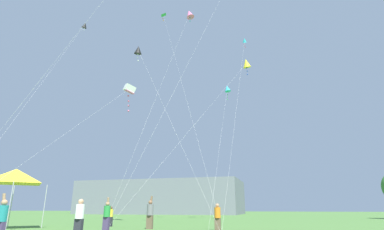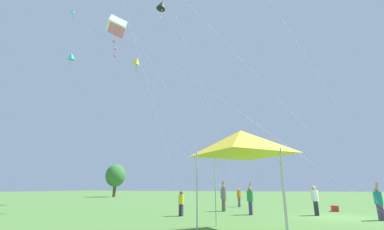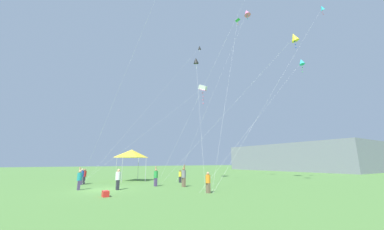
% 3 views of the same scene
% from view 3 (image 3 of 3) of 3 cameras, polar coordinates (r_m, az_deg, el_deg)
% --- Properties ---
extents(ground_plane, '(220.00, 220.00, 0.00)m').
position_cam_3_polar(ground_plane, '(21.56, -22.36, -17.95)').
color(ground_plane, '#4C7A38').
extents(distant_building, '(36.70, 15.84, 7.26)m').
position_cam_3_polar(distant_building, '(69.67, 25.86, -10.19)').
color(distant_building, slate).
rests_on(distant_building, ground).
extents(tree_far_right, '(3.50, 3.15, 5.28)m').
position_cam_3_polar(tree_far_right, '(59.59, 34.25, -9.34)').
color(tree_far_right, brown).
rests_on(tree_far_right, ground).
extents(festival_tent, '(3.30, 3.30, 3.99)m').
position_cam_3_polar(festival_tent, '(29.64, -15.80, -9.89)').
color(festival_tent, '#B7B7BC').
rests_on(festival_tent, ground).
extents(cooler_box, '(0.66, 0.41, 0.41)m').
position_cam_3_polar(cooler_box, '(17.28, -22.07, -18.89)').
color(cooler_box, red).
rests_on(cooler_box, ground).
extents(person_red_shirt, '(0.39, 0.39, 1.66)m').
position_cam_3_polar(person_red_shirt, '(27.91, -26.76, -14.25)').
color(person_red_shirt, '#282833').
rests_on(person_red_shirt, ground).
extents(person_grey_shirt, '(0.44, 0.44, 2.14)m').
position_cam_3_polar(person_grey_shirt, '(22.22, -2.22, -15.95)').
color(person_grey_shirt, brown).
rests_on(person_grey_shirt, ground).
extents(person_white_shirt, '(0.42, 0.42, 1.79)m').
position_cam_3_polar(person_white_shirt, '(20.98, -19.11, -15.71)').
color(person_white_shirt, '#282833').
rests_on(person_white_shirt, ground).
extents(person_green_shirt, '(0.41, 0.41, 2.00)m').
position_cam_3_polar(person_green_shirt, '(23.06, -9.63, -15.83)').
color(person_green_shirt, '#473860').
rests_on(person_green_shirt, ground).
extents(person_blue_shirt, '(0.40, 0.40, 1.71)m').
position_cam_3_polar(person_blue_shirt, '(27.06, -27.33, -14.24)').
color(person_blue_shirt, '#473860').
rests_on(person_blue_shirt, ground).
extents(person_yellow_shirt, '(0.35, 0.35, 1.47)m').
position_cam_3_polar(person_yellow_shirt, '(26.71, -3.18, -15.86)').
color(person_yellow_shirt, '#282833').
rests_on(person_yellow_shirt, ground).
extents(person_orange_shirt, '(0.38, 0.38, 1.62)m').
position_cam_3_polar(person_orange_shirt, '(17.99, 4.30, -17.28)').
color(person_orange_shirt, brown).
rests_on(person_orange_shirt, ground).
extents(person_teal_shirt, '(0.40, 0.40, 1.97)m').
position_cam_3_polar(person_teal_shirt, '(22.19, -27.81, -14.80)').
color(person_teal_shirt, '#473860').
rests_on(person_teal_shirt, ground).
extents(kite_green_delta_0, '(10.75, 14.90, 27.94)m').
position_cam_3_polar(kite_green_delta_0, '(42.82, 11.97, 23.26)').
color(kite_green_delta_0, silver).
rests_on(kite_green_delta_0, ground).
extents(kite_pink_diamond_2, '(4.51, 10.59, 25.55)m').
position_cam_3_polar(kite_pink_diamond_2, '(37.39, 14.40, 24.89)').
color(kite_pink_diamond_2, silver).
rests_on(kite_pink_diamond_2, ground).
extents(kite_yellow_diamond_3, '(9.11, 14.18, 17.88)m').
position_cam_3_polar(kite_yellow_diamond_3, '(30.29, 25.58, 18.16)').
color(kite_yellow_diamond_3, silver).
rests_on(kite_yellow_diamond_3, ground).
extents(kite_black_diamond_4, '(11.73, 24.02, 29.68)m').
position_cam_3_polar(kite_black_diamond_4, '(53.50, 1.99, 17.43)').
color(kite_black_diamond_4, silver).
rests_on(kite_black_diamond_4, ground).
extents(kite_white_box_5, '(3.56, 15.76, 13.98)m').
position_cam_3_polar(kite_white_box_5, '(32.43, 2.92, 7.14)').
color(kite_white_box_5, silver).
rests_on(kite_white_box_5, ground).
extents(kite_cyan_diamond_6, '(2.20, 20.58, 17.86)m').
position_cam_3_polar(kite_cyan_diamond_6, '(37.44, 27.16, 12.48)').
color(kite_cyan_diamond_6, silver).
rests_on(kite_cyan_diamond_6, ground).
extents(kite_cyan_diamond_7, '(0.90, 23.11, 27.06)m').
position_cam_3_polar(kite_cyan_diamond_7, '(43.46, 31.32, 23.12)').
color(kite_cyan_diamond_7, silver).
rests_on(kite_cyan_diamond_7, ground).
extents(kite_black_diamond_9, '(9.19, 5.41, 16.65)m').
position_cam_3_polar(kite_black_diamond_9, '(30.59, 1.07, 14.26)').
color(kite_black_diamond_9, silver).
rests_on(kite_black_diamond_9, ground).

